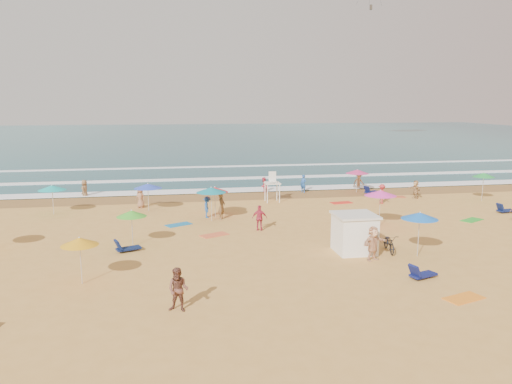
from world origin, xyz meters
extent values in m
plane|color=gold|center=(0.00, 0.00, 0.00)|extent=(220.00, 220.00, 0.00)
cube|color=#0C4756|center=(0.00, 84.00, 0.00)|extent=(220.00, 140.00, 0.18)
plane|color=olive|center=(0.00, 12.50, 0.01)|extent=(220.00, 220.00, 0.00)
cube|color=white|center=(0.00, 15.00, 0.10)|extent=(200.00, 2.20, 0.05)
cube|color=white|center=(0.00, 22.00, 0.10)|extent=(200.00, 1.60, 0.05)
cube|color=white|center=(0.00, 32.00, 0.10)|extent=(200.00, 1.20, 0.05)
cube|color=white|center=(4.06, -4.81, 1.00)|extent=(2.00, 2.00, 2.00)
cube|color=silver|center=(4.06, -4.81, 2.06)|extent=(2.20, 2.20, 0.12)
imported|color=black|center=(5.96, -5.11, 0.50)|extent=(0.98, 2.00, 1.00)
cone|color=red|center=(-2.60, 4.85, 1.98)|extent=(1.85, 1.85, 0.35)
cone|color=blue|center=(7.11, -6.11, 2.20)|extent=(1.90, 1.90, 0.35)
cone|color=green|center=(-7.88, -1.56, 1.88)|extent=(1.68, 1.68, 0.35)
cone|color=blue|center=(-7.34, 7.69, 1.90)|extent=(2.07, 2.07, 0.35)
cone|color=#F336AB|center=(7.69, 0.20, 2.25)|extent=(2.05, 2.05, 0.35)
cone|color=green|center=(19.58, 6.88, 2.18)|extent=(1.73, 1.73, 0.35)
cone|color=#117F91|center=(-2.96, 3.67, 2.17)|extent=(2.04, 2.04, 0.35)
cone|color=#CD2D71|center=(10.89, 12.50, 1.89)|extent=(2.06, 2.06, 0.35)
cone|color=orange|center=(-9.71, -7.33, 1.97)|extent=(1.65, 1.65, 0.35)
cone|color=#14A8A7|center=(-14.11, 7.73, 1.96)|extent=(1.95, 1.95, 0.35)
cube|color=#0E1A46|center=(-8.03, -2.62, 0.17)|extent=(1.42, 1.01, 0.34)
cube|color=#101651|center=(5.74, -9.28, 0.17)|extent=(1.41, 0.94, 0.34)
cube|color=#0E1948|center=(18.64, 2.55, 0.17)|extent=(1.37, 0.74, 0.34)
cube|color=#0E1548|center=(11.94, 11.56, 0.17)|extent=(1.41, 0.99, 0.34)
cube|color=#1A6DA4|center=(-5.22, 2.96, 0.01)|extent=(1.90, 1.55, 0.03)
cube|color=orange|center=(-8.47, 6.23, 0.01)|extent=(1.87, 1.28, 0.03)
cube|color=#DE5D34|center=(-3.12, -0.05, 0.01)|extent=(1.91, 1.53, 0.03)
cube|color=red|center=(7.92, 8.12, 0.01)|extent=(1.80, 1.09, 0.03)
cube|color=green|center=(14.77, 0.83, 0.01)|extent=(1.90, 1.57, 0.03)
cube|color=orange|center=(6.22, -11.82, 0.01)|extent=(1.88, 1.34, 0.03)
cube|color=#C2532D|center=(13.31, 9.74, 0.01)|extent=(1.81, 1.12, 0.03)
imported|color=brown|center=(-12.94, 14.31, 0.62)|extent=(0.73, 0.95, 1.74)
imported|color=tan|center=(11.66, 14.02, 0.65)|extent=(1.29, 0.92, 1.80)
imported|color=brown|center=(-2.22, 4.11, 0.92)|extent=(0.70, 0.80, 1.84)
imported|color=#22529F|center=(-3.17, 4.75, 0.76)|extent=(0.66, 1.03, 1.52)
imported|color=tan|center=(14.69, 8.84, 0.78)|extent=(0.77, 1.51, 1.55)
imported|color=#BD2F47|center=(-0.17, 0.60, 0.81)|extent=(1.03, 0.65, 1.63)
imported|color=#2253A1|center=(6.10, 13.23, 0.80)|extent=(0.66, 0.70, 1.61)
imported|color=#E4A677|center=(4.49, -6.35, 0.90)|extent=(1.73, 1.23, 1.80)
imported|color=#D9364E|center=(2.56, 13.71, 0.58)|extent=(0.98, 1.02, 1.65)
imported|color=brown|center=(-5.49, -11.07, 0.88)|extent=(1.03, 0.92, 1.75)
imported|color=#BD2F30|center=(11.00, 7.31, 0.79)|extent=(1.08, 1.16, 1.57)
imported|color=#9B6847|center=(-8.00, 8.97, 0.80)|extent=(0.93, 0.82, 1.60)
cube|color=#3F3326|center=(31.03, 60.07, 24.92)|extent=(0.40, 0.30, 0.90)
camera|label=1|loc=(-5.65, -29.65, 8.05)|focal=35.00mm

